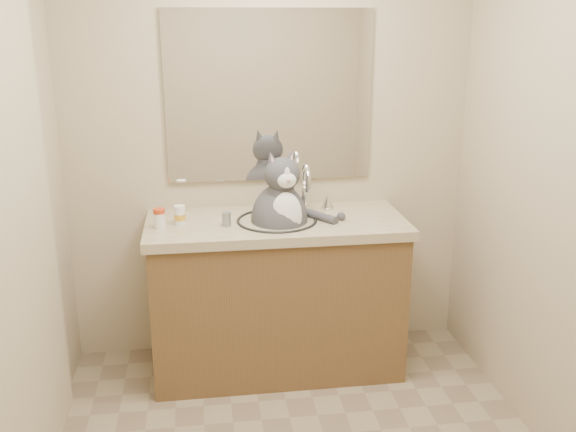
# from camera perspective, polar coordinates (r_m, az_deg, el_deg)

# --- Properties ---
(room) EXTENTS (2.22, 2.52, 2.42)m
(room) POSITION_cam_1_polar(r_m,az_deg,el_deg) (2.30, 1.86, 0.77)
(room) COLOR gray
(room) RESTS_ON ground
(vanity) EXTENTS (1.34, 0.59, 1.12)m
(vanity) POSITION_cam_1_polar(r_m,az_deg,el_deg) (3.46, -1.00, -6.76)
(vanity) COLOR brown
(vanity) RESTS_ON ground
(mirror) EXTENTS (1.10, 0.02, 0.90)m
(mirror) POSITION_cam_1_polar(r_m,az_deg,el_deg) (3.46, -1.66, 10.56)
(mirror) COLOR white
(mirror) RESTS_ON room
(shower_curtain) EXTENTS (0.02, 1.30, 1.93)m
(shower_curtain) POSITION_cam_1_polar(r_m,az_deg,el_deg) (2.51, -23.00, -3.32)
(shower_curtain) COLOR beige
(shower_curtain) RESTS_ON ground
(cat) EXTENTS (0.47, 0.38, 0.59)m
(cat) POSITION_cam_1_polar(r_m,az_deg,el_deg) (3.29, -0.67, 0.02)
(cat) COLOR #424247
(cat) RESTS_ON vanity
(pill_bottle_redcap) EXTENTS (0.07, 0.07, 0.10)m
(pill_bottle_redcap) POSITION_cam_1_polar(r_m,az_deg,el_deg) (3.23, -11.36, -0.21)
(pill_bottle_redcap) COLOR white
(pill_bottle_redcap) RESTS_ON vanity
(pill_bottle_orange) EXTENTS (0.07, 0.07, 0.10)m
(pill_bottle_orange) POSITION_cam_1_polar(r_m,az_deg,el_deg) (3.28, -9.59, 0.05)
(pill_bottle_orange) COLOR white
(pill_bottle_orange) RESTS_ON vanity
(grey_canister) EXTENTS (0.05, 0.05, 0.07)m
(grey_canister) POSITION_cam_1_polar(r_m,az_deg,el_deg) (3.23, -5.50, -0.27)
(grey_canister) COLOR gray
(grey_canister) RESTS_ON vanity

